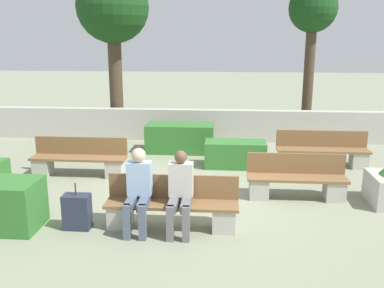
{
  "coord_description": "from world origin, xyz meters",
  "views": [
    {
      "loc": [
        0.6,
        -7.88,
        3.02
      ],
      "look_at": [
        -0.07,
        0.5,
        0.9
      ],
      "focal_mm": 40.0,
      "sensor_mm": 36.0,
      "label": 1
    }
  ],
  "objects": [
    {
      "name": "hedge_block_near_left",
      "position": [
        0.84,
        1.94,
        0.31
      ],
      "size": [
        1.43,
        0.67,
        0.62
      ],
      "color": "#33702D",
      "rests_on": "ground_plane"
    },
    {
      "name": "bench_back",
      "position": [
        -2.64,
        1.02,
        0.33
      ],
      "size": [
        2.11,
        0.48,
        0.83
      ],
      "rotation": [
        0.0,
        0.0,
        0.17
      ],
      "color": "brown",
      "rests_on": "ground_plane"
    },
    {
      "name": "person_seated_woman",
      "position": [
        -0.75,
        -1.63,
        0.73
      ],
      "size": [
        0.38,
        0.64,
        1.33
      ],
      "color": "#515B70",
      "rests_on": "ground_plane"
    },
    {
      "name": "person_seated_man",
      "position": [
        -0.08,
        -1.63,
        0.71
      ],
      "size": [
        0.38,
        0.64,
        1.3
      ],
      "color": "slate",
      "rests_on": "ground_plane"
    },
    {
      "name": "suitcase",
      "position": [
        -1.75,
        -1.66,
        0.29
      ],
      "size": [
        0.43,
        0.26,
        0.77
      ],
      "color": "#282D42",
      "rests_on": "ground_plane"
    },
    {
      "name": "bench_left_side",
      "position": [
        2.91,
        2.14,
        0.33
      ],
      "size": [
        2.15,
        0.49,
        0.83
      ],
      "rotation": [
        0.0,
        0.0,
        0.13
      ],
      "color": "brown",
      "rests_on": "ground_plane"
    },
    {
      "name": "tree_center_left",
      "position": [
        3.12,
        5.59,
        3.63
      ],
      "size": [
        1.44,
        1.44,
        4.56
      ],
      "color": "#473828",
      "rests_on": "ground_plane"
    },
    {
      "name": "hedge_block_mid_right",
      "position": [
        -0.61,
        3.23,
        0.38
      ],
      "size": [
        1.79,
        0.84,
        0.75
      ],
      "color": "#33702D",
      "rests_on": "ground_plane"
    },
    {
      "name": "bench_front",
      "position": [
        -0.24,
        -1.49,
        0.33
      ],
      "size": [
        2.14,
        0.48,
        0.83
      ],
      "color": "brown",
      "rests_on": "ground_plane"
    },
    {
      "name": "tree_leftmost",
      "position": [
        -2.8,
        5.12,
        3.77
      ],
      "size": [
        2.15,
        2.15,
        4.96
      ],
      "color": "#473828",
      "rests_on": "ground_plane"
    },
    {
      "name": "perimeter_wall",
      "position": [
        0.0,
        4.57,
        0.46
      ],
      "size": [
        12.9,
        0.3,
        0.92
      ],
      "color": "#B7B2A8",
      "rests_on": "ground_plane"
    },
    {
      "name": "bench_right_side",
      "position": [
        1.97,
        -0.01,
        0.32
      ],
      "size": [
        1.88,
        0.48,
        0.83
      ],
      "rotation": [
        0.0,
        0.0,
        0.09
      ],
      "color": "brown",
      "rests_on": "ground_plane"
    },
    {
      "name": "ground_plane",
      "position": [
        0.0,
        0.0,
        0.0
      ],
      "size": [
        60.0,
        60.0,
        0.0
      ],
      "primitive_type": "plane",
      "color": "gray"
    }
  ]
}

